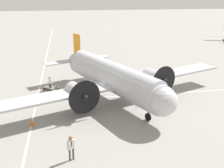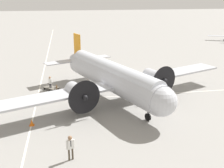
{
  "view_description": "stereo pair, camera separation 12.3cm",
  "coord_description": "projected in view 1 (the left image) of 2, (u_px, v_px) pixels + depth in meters",
  "views": [
    {
      "loc": [
        -27.78,
        4.84,
        11.09
      ],
      "look_at": [
        0.0,
        0.0,
        1.75
      ],
      "focal_mm": 45.0,
      "sensor_mm": 36.0,
      "label": 1
    },
    {
      "loc": [
        -27.8,
        4.72,
        11.09
      ],
      "look_at": [
        0.0,
        0.0,
        1.75
      ],
      "focal_mm": 45.0,
      "sensor_mm": 36.0,
      "label": 2
    }
  ],
  "objects": [
    {
      "name": "ground_plane",
      "position": [
        112.0,
        99.0,
        30.25
      ],
      "size": [
        300.0,
        300.0,
        0.0
      ],
      "primitive_type": "plane",
      "color": "gray"
    },
    {
      "name": "apron_line_eastwest",
      "position": [
        36.0,
        104.0,
        28.95
      ],
      "size": [
        120.0,
        0.16,
        0.01
      ],
      "color": "silver",
      "rests_on": "ground_plane"
    },
    {
      "name": "apron_line_northsouth",
      "position": [
        111.0,
        97.0,
        31.0
      ],
      "size": [
        0.16,
        120.0,
        0.01
      ],
      "color": "silver",
      "rests_on": "ground_plane"
    },
    {
      "name": "airliner_main",
      "position": [
        114.0,
        77.0,
        29.08
      ],
      "size": [
        18.54,
        26.4,
        6.02
      ],
      "rotation": [
        0.0,
        0.0,
        3.53
      ],
      "color": "silver",
      "rests_on": "ground_plane"
    },
    {
      "name": "crew_foreground",
      "position": [
        71.0,
        145.0,
        19.06
      ],
      "size": [
        0.34,
        0.6,
        1.85
      ],
      "rotation": [
        0.0,
        0.0,
        1.93
      ],
      "color": "#473D2D",
      "rests_on": "ground_plane"
    },
    {
      "name": "passenger_boarding",
      "position": [
        50.0,
        82.0,
        32.76
      ],
      "size": [
        0.49,
        0.37,
        1.68
      ],
      "rotation": [
        0.0,
        0.0,
        3.75
      ],
      "color": "#2D2D33",
      "rests_on": "ground_plane"
    },
    {
      "name": "suitcase_near_door",
      "position": [
        57.0,
        88.0,
        32.91
      ],
      "size": [
        0.46,
        0.16,
        0.63
      ],
      "color": "brown",
      "rests_on": "ground_plane"
    },
    {
      "name": "baggage_cart",
      "position": [
        51.0,
        88.0,
        33.12
      ],
      "size": [
        1.99,
        2.02,
        0.56
      ],
      "rotation": [
        0.0,
        0.0,
        3.96
      ],
      "color": "#6B665B",
      "rests_on": "ground_plane"
    },
    {
      "name": "traffic_cone",
      "position": [
        32.0,
        123.0,
        24.29
      ],
      "size": [
        0.43,
        0.43,
        0.57
      ],
      "color": "orange",
      "rests_on": "ground_plane"
    }
  ]
}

